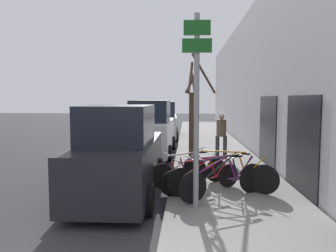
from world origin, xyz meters
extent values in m
plane|color=#333335|center=(0.00, 11.20, 0.00)|extent=(80.00, 80.00, 0.00)
cube|color=gray|center=(2.60, 14.00, 0.07)|extent=(3.20, 32.00, 0.15)
cube|color=#BCBCC1|center=(4.35, 14.00, 3.25)|extent=(0.20, 32.00, 6.50)
cube|color=black|center=(4.23, 5.67, 1.33)|extent=(0.03, 2.23, 2.37)
cube|color=black|center=(4.23, 9.06, 1.33)|extent=(0.03, 2.23, 2.37)
cylinder|color=#939399|center=(1.64, 4.33, 2.15)|extent=(0.11, 0.11, 4.00)
cube|color=#19591E|center=(1.64, 4.26, 3.85)|extent=(0.54, 0.02, 0.30)
cube|color=#19591E|center=(1.64, 4.26, 3.49)|extent=(0.60, 0.02, 0.28)
cylinder|color=black|center=(1.58, 4.59, 0.51)|extent=(0.62, 0.41, 0.72)
cylinder|color=black|center=(3.01, 5.50, 0.51)|extent=(0.62, 0.41, 0.72)
cylinder|color=black|center=(2.11, 4.93, 0.84)|extent=(0.83, 0.54, 0.59)
cylinder|color=black|center=(2.19, 4.97, 1.09)|extent=(0.96, 0.63, 0.09)
cylinder|color=black|center=(2.58, 5.23, 0.81)|extent=(0.19, 0.14, 0.51)
cylinder|color=black|center=(2.76, 5.34, 0.54)|extent=(0.52, 0.35, 0.08)
cylinder|color=black|center=(2.83, 5.39, 0.79)|extent=(0.39, 0.27, 0.57)
cylinder|color=black|center=(1.65, 4.63, 0.81)|extent=(0.19, 0.14, 0.62)
cube|color=black|center=(2.65, 5.27, 1.08)|extent=(0.21, 0.17, 0.04)
cylinder|color=#99999E|center=(1.72, 4.68, 1.12)|extent=(0.26, 0.38, 0.02)
cylinder|color=black|center=(1.29, 5.06, 0.49)|extent=(0.66, 0.24, 0.68)
cylinder|color=black|center=(3.07, 5.62, 0.49)|extent=(0.66, 0.24, 0.68)
cylinder|color=#8C1E72|center=(1.96, 5.27, 0.81)|extent=(1.00, 0.34, 0.56)
cylinder|color=#8C1E72|center=(2.05, 5.30, 1.05)|extent=(1.16, 0.40, 0.09)
cylinder|color=#8C1E72|center=(2.53, 5.45, 0.78)|extent=(0.22, 0.10, 0.49)
cylinder|color=#8C1E72|center=(2.76, 5.52, 0.52)|extent=(0.63, 0.22, 0.08)
cylinder|color=#8C1E72|center=(2.84, 5.55, 0.76)|extent=(0.47, 0.17, 0.55)
cylinder|color=#8C1E72|center=(1.38, 5.09, 0.78)|extent=(0.22, 0.10, 0.59)
cube|color=black|center=(2.62, 5.48, 1.04)|extent=(0.21, 0.14, 0.04)
cylinder|color=#99999E|center=(1.47, 5.12, 1.07)|extent=(0.15, 0.43, 0.02)
cylinder|color=black|center=(1.10, 5.12, 0.45)|extent=(0.54, 0.34, 0.61)
cylinder|color=black|center=(2.52, 5.95, 0.45)|extent=(0.54, 0.34, 0.61)
cylinder|color=red|center=(1.63, 5.43, 0.73)|extent=(0.81, 0.50, 0.50)
cylinder|color=red|center=(1.70, 5.47, 0.94)|extent=(0.94, 0.57, 0.08)
cylinder|color=red|center=(2.09, 5.70, 0.71)|extent=(0.19, 0.13, 0.44)
cylinder|color=red|center=(2.27, 5.80, 0.48)|extent=(0.51, 0.32, 0.07)
cylinder|color=red|center=(2.34, 5.85, 0.69)|extent=(0.39, 0.24, 0.49)
cylinder|color=red|center=(1.17, 5.16, 0.71)|extent=(0.19, 0.13, 0.52)
cube|color=black|center=(2.16, 5.74, 0.94)|extent=(0.21, 0.17, 0.04)
cylinder|color=#99999E|center=(1.24, 5.20, 0.97)|extent=(0.24, 0.39, 0.02)
cylinder|color=black|center=(1.66, 6.26, 0.51)|extent=(0.65, 0.37, 0.72)
cylinder|color=black|center=(3.30, 5.39, 0.51)|extent=(0.65, 0.37, 0.72)
cylinder|color=orange|center=(2.28, 5.93, 0.84)|extent=(0.93, 0.52, 0.59)
cylinder|color=orange|center=(2.36, 5.89, 1.09)|extent=(1.08, 0.60, 0.09)
cylinder|color=orange|center=(2.81, 5.65, 0.82)|extent=(0.21, 0.13, 0.52)
cylinder|color=orange|center=(3.01, 5.54, 0.54)|extent=(0.59, 0.33, 0.08)
cylinder|color=orange|center=(3.10, 5.50, 0.79)|extent=(0.44, 0.25, 0.58)
cylinder|color=orange|center=(1.74, 6.21, 0.82)|extent=(0.21, 0.13, 0.62)
cube|color=black|center=(2.89, 5.61, 1.09)|extent=(0.21, 0.16, 0.04)
cylinder|color=#99999E|center=(1.83, 6.17, 1.12)|extent=(0.23, 0.40, 0.02)
cylinder|color=black|center=(0.81, 5.72, 0.47)|extent=(0.59, 0.34, 0.65)
cylinder|color=black|center=(2.24, 6.51, 0.47)|extent=(0.59, 0.34, 0.65)
cylinder|color=#B7B7BC|center=(1.35, 6.02, 0.77)|extent=(0.82, 0.47, 0.53)
cylinder|color=#B7B7BC|center=(1.42, 6.06, 1.00)|extent=(0.95, 0.54, 0.08)
cylinder|color=#B7B7BC|center=(1.81, 6.27, 0.75)|extent=(0.19, 0.13, 0.47)
cylinder|color=#B7B7BC|center=(1.99, 6.37, 0.50)|extent=(0.52, 0.30, 0.08)
cylinder|color=#B7B7BC|center=(2.06, 6.41, 0.73)|extent=(0.39, 0.23, 0.52)
cylinder|color=#B7B7BC|center=(0.88, 5.76, 0.75)|extent=(0.19, 0.12, 0.56)
cube|color=black|center=(1.89, 6.31, 1.00)|extent=(0.21, 0.17, 0.04)
cylinder|color=#99999E|center=(0.96, 5.80, 1.03)|extent=(0.23, 0.40, 0.02)
cube|color=black|center=(-0.22, 5.64, 0.78)|extent=(1.73, 4.71, 1.18)
cube|color=black|center=(-0.22, 5.45, 1.82)|extent=(1.55, 2.45, 0.90)
cylinder|color=black|center=(-1.08, 7.09, 0.34)|extent=(0.22, 0.68, 0.68)
cylinder|color=black|center=(0.62, 7.10, 0.34)|extent=(0.22, 0.68, 0.68)
cylinder|color=black|center=(-1.07, 4.18, 0.34)|extent=(0.22, 0.68, 0.68)
cylinder|color=black|center=(0.64, 4.19, 0.34)|extent=(0.22, 0.68, 0.68)
cube|color=silver|center=(-0.10, 11.64, 0.82)|extent=(1.74, 4.76, 1.29)
cube|color=black|center=(-0.10, 11.45, 1.91)|extent=(1.55, 2.48, 0.90)
cylinder|color=black|center=(-0.94, 13.12, 0.32)|extent=(0.23, 0.64, 0.64)
cylinder|color=black|center=(0.77, 13.11, 0.32)|extent=(0.23, 0.64, 0.64)
cylinder|color=black|center=(-0.96, 10.18, 0.32)|extent=(0.23, 0.64, 0.64)
cylinder|color=black|center=(0.74, 10.17, 0.32)|extent=(0.23, 0.64, 0.64)
cube|color=#B2B7BC|center=(-0.07, 17.61, 0.77)|extent=(1.91, 4.69, 1.20)
cube|color=black|center=(-0.06, 17.43, 1.81)|extent=(1.64, 2.47, 0.88)
cylinder|color=black|center=(-0.99, 19.00, 0.30)|extent=(0.25, 0.62, 0.61)
cylinder|color=black|center=(0.71, 19.08, 0.30)|extent=(0.25, 0.62, 0.61)
cylinder|color=black|center=(-0.86, 16.14, 0.30)|extent=(0.25, 0.62, 0.61)
cylinder|color=black|center=(0.84, 16.22, 0.30)|extent=(0.25, 0.62, 0.61)
cylinder|color=#333338|center=(2.93, 10.29, 0.56)|extent=(0.15, 0.15, 0.83)
cylinder|color=#333338|center=(2.64, 10.34, 0.56)|extent=(0.15, 0.15, 0.83)
cylinder|color=brown|center=(2.78, 10.31, 1.30)|extent=(0.38, 0.38, 0.65)
sphere|color=tan|center=(2.78, 10.31, 1.74)|extent=(0.22, 0.22, 0.22)
cylinder|color=#4C3828|center=(1.60, 7.73, 1.39)|extent=(0.18, 0.18, 2.47)
cylinder|color=#4C3828|center=(1.54, 7.39, 3.02)|extent=(0.19, 0.75, 0.85)
cylinder|color=#4C3828|center=(1.51, 7.38, 2.80)|extent=(0.26, 0.75, 0.42)
cylinder|color=#4C3828|center=(1.97, 8.04, 3.21)|extent=(0.84, 0.72, 1.23)
cylinder|color=#4C3828|center=(1.63, 7.39, 2.90)|extent=(0.15, 0.73, 0.61)
cylinder|color=#4C3828|center=(1.54, 8.32, 3.08)|extent=(0.18, 1.24, 0.96)
camera|label=1|loc=(1.44, -2.41, 2.44)|focal=35.00mm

